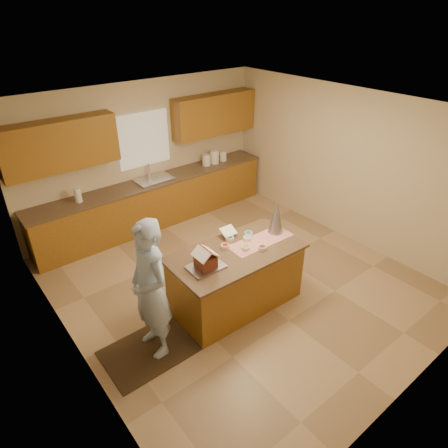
{
  "coord_description": "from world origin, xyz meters",
  "views": [
    {
      "loc": [
        -3.28,
        -3.76,
        3.91
      ],
      "look_at": [
        -0.1,
        0.2,
        1.0
      ],
      "focal_mm": 31.49,
      "sensor_mm": 36.0,
      "label": 1
    }
  ],
  "objects_px": {
    "boy": "(150,290)",
    "gingerbread_house": "(206,259)",
    "island_base": "(236,279)",
    "tinsel_tree": "(276,216)"
  },
  "relations": [
    {
      "from": "boy",
      "to": "gingerbread_house",
      "type": "xyz_separation_m",
      "value": [
        0.79,
        -0.02,
        0.11
      ]
    },
    {
      "from": "tinsel_tree",
      "to": "boy",
      "type": "height_order",
      "value": "boy"
    },
    {
      "from": "tinsel_tree",
      "to": "gingerbread_house",
      "type": "relative_size",
      "value": 1.92
    },
    {
      "from": "boy",
      "to": "island_base",
      "type": "bearing_deg",
      "value": 90.2
    },
    {
      "from": "boy",
      "to": "gingerbread_house",
      "type": "bearing_deg",
      "value": 87.99
    },
    {
      "from": "island_base",
      "to": "tinsel_tree",
      "type": "distance_m",
      "value": 1.08
    },
    {
      "from": "tinsel_tree",
      "to": "island_base",
      "type": "bearing_deg",
      "value": -177.81
    },
    {
      "from": "island_base",
      "to": "boy",
      "type": "height_order",
      "value": "boy"
    },
    {
      "from": "boy",
      "to": "gingerbread_house",
      "type": "height_order",
      "value": "boy"
    },
    {
      "from": "island_base",
      "to": "gingerbread_house",
      "type": "xyz_separation_m",
      "value": [
        -0.55,
        -0.04,
        0.61
      ]
    }
  ]
}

